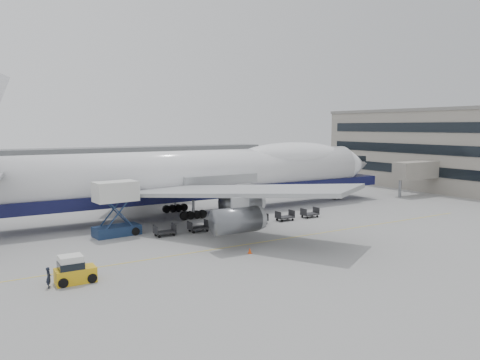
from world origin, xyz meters
TOP-DOWN VIEW (x-y plane):
  - ground at (0.00, 0.00)m, footprint 260.00×260.00m
  - apron_line at (0.00, -6.00)m, footprint 60.00×0.15m
  - hangar at (-10.00, 70.00)m, footprint 110.00×8.00m
  - airliner at (0.64, 12.00)m, footprint 67.00×55.30m
  - catering_truck at (-14.42, 5.00)m, footprint 5.22×3.83m
  - baggage_tug at (-22.00, -9.11)m, footprint 3.04×1.73m
  - ground_worker at (-23.87, -9.32)m, footprint 0.49×0.65m
  - traffic_cone at (-5.65, -9.06)m, footprint 0.38×0.38m
  - dolly_0 at (-9.93, 1.91)m, footprint 2.30×1.35m
  - dolly_1 at (-5.77, 1.91)m, footprint 2.30×1.35m
  - dolly_2 at (-1.60, 1.91)m, footprint 2.30×1.35m
  - dolly_3 at (2.56, 1.91)m, footprint 2.30×1.35m
  - dolly_4 at (6.73, 1.91)m, footprint 2.30×1.35m
  - dolly_5 at (10.89, 1.91)m, footprint 2.30×1.35m

SIDE VIEW (x-z plane):
  - ground at x=0.00m, z-range 0.00..0.00m
  - apron_line at x=0.00m, z-range 0.00..0.01m
  - traffic_cone at x=-5.65m, z-range -0.02..0.55m
  - dolly_0 at x=-9.93m, z-range -0.12..1.18m
  - dolly_1 at x=-5.77m, z-range -0.12..1.18m
  - dolly_2 at x=-1.60m, z-range -0.12..1.18m
  - dolly_3 at x=2.56m, z-range -0.12..1.18m
  - dolly_4 at x=6.73m, z-range -0.12..1.18m
  - dolly_5 at x=10.89m, z-range -0.12..1.18m
  - ground_worker at x=-23.87m, z-range 0.00..1.61m
  - baggage_tug at x=-22.00m, z-range -0.12..2.09m
  - catering_truck at x=-14.42m, z-range 0.39..6.50m
  - hangar at x=-10.00m, z-range 0.00..7.00m
  - airliner at x=0.64m, z-range -4.37..15.61m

